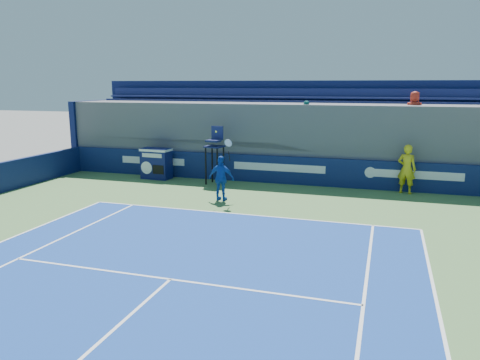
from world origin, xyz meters
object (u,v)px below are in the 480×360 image
(ball_person, at_px, (407,169))
(tennis_player, at_px, (221,178))
(umpire_chair, at_px, (215,149))
(match_clock, at_px, (156,163))

(ball_person, relative_size, tennis_player, 0.75)
(umpire_chair, relative_size, tennis_player, 0.96)
(ball_person, bearing_deg, umpire_chair, 20.34)
(match_clock, xyz_separation_m, umpire_chair, (2.93, -0.25, 0.79))
(match_clock, relative_size, umpire_chair, 0.56)
(ball_person, distance_m, match_clock, 10.70)
(ball_person, distance_m, umpire_chair, 7.80)
(umpire_chair, bearing_deg, tennis_player, -65.09)
(tennis_player, bearing_deg, ball_person, 26.56)
(umpire_chair, distance_m, tennis_player, 3.07)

